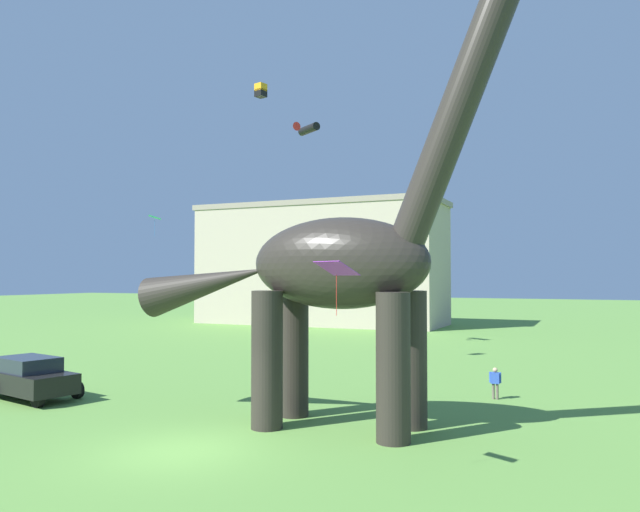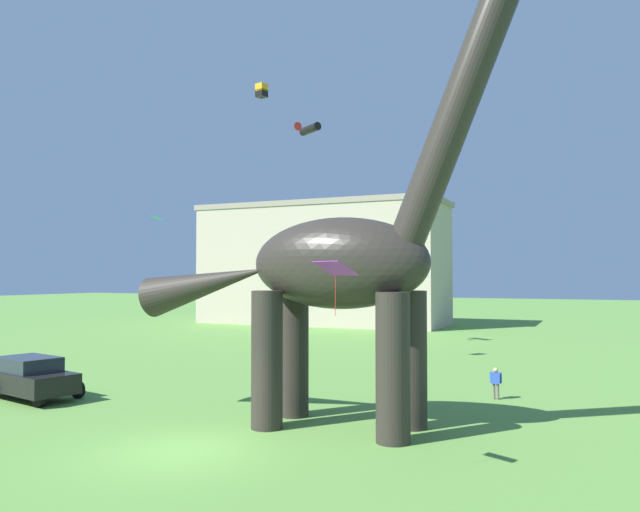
% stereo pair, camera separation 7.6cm
% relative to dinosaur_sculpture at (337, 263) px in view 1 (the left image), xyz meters
% --- Properties ---
extents(ground_plane, '(240.00, 240.00, 0.00)m').
position_rel_dinosaur_sculpture_xyz_m(ground_plane, '(-2.74, -3.92, -4.92)').
color(ground_plane, '#5B8E3D').
extents(dinosaur_sculpture, '(13.02, 2.76, 13.61)m').
position_rel_dinosaur_sculpture_xyz_m(dinosaur_sculpture, '(0.00, 0.00, 0.00)').
color(dinosaur_sculpture, '#2D2823').
rests_on(dinosaur_sculpture, ground_plane).
extents(parked_sedan_left, '(4.49, 2.66, 1.55)m').
position_rel_dinosaur_sculpture_xyz_m(parked_sedan_left, '(-12.10, -0.66, -4.11)').
color(parked_sedan_left, black).
rests_on(parked_sedan_left, ground_plane).
extents(person_strolling_adult, '(0.43, 0.19, 1.16)m').
position_rel_dinosaur_sculpture_xyz_m(person_strolling_adult, '(3.67, 6.38, -4.22)').
color(person_strolling_adult, '#6B6056').
rests_on(person_strolling_adult, ground_plane).
extents(kite_near_low, '(1.82, 1.92, 0.54)m').
position_rel_dinosaur_sculpture_xyz_m(kite_near_low, '(-9.33, 17.51, 8.85)').
color(kite_near_low, black).
extents(kite_drifting, '(0.55, 0.55, 0.65)m').
position_rel_dinosaur_sculpture_xyz_m(kite_drifting, '(-7.67, 8.86, 8.65)').
color(kite_drifting, orange).
extents(kite_mid_left, '(1.07, 0.95, 1.17)m').
position_rel_dinosaur_sculpture_xyz_m(kite_mid_left, '(1.99, -4.85, -0.24)').
color(kite_mid_left, purple).
extents(kite_near_high, '(1.27, 1.30, 1.33)m').
position_rel_dinosaur_sculpture_xyz_m(kite_near_high, '(-18.79, 14.76, 3.41)').
color(kite_near_high, '#19B2B7').
extents(background_building_block, '(23.76, 8.50, 11.52)m').
position_rel_dinosaur_sculpture_xyz_m(background_building_block, '(-17.08, 37.19, 0.85)').
color(background_building_block, '#B7A893').
rests_on(background_building_block, ground_plane).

